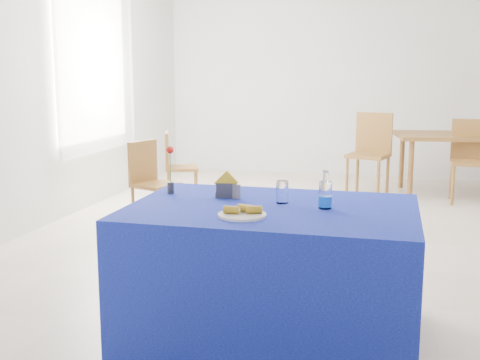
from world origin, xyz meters
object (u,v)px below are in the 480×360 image
object	(u,v)px
blue_table	(271,271)
chair_win_a	(150,177)
chair_bg_right	(470,155)
water_bottle	(325,196)
chair_bg_left	(371,148)
chair_win_b	(175,162)
plate	(242,215)
oak_table	(457,140)

from	to	relation	value
blue_table	chair_win_a	bearing A→B (deg)	127.03
chair_bg_right	water_bottle	bearing A→B (deg)	-104.42
blue_table	chair_bg_right	size ratio (longest dim) A/B	1.66
chair_win_a	blue_table	bearing A→B (deg)	-121.70
water_bottle	chair_bg_right	xyz separation A→B (m)	(1.24, 4.13, -0.27)
chair_bg_left	chair_bg_right	xyz separation A→B (m)	(1.14, -0.13, -0.03)
chair_bg_right	chair_win_b	xyz separation A→B (m)	(-3.31, -0.92, -0.08)
blue_table	water_bottle	size ratio (longest dim) A/B	7.44
plate	blue_table	xyz separation A→B (m)	(0.10, 0.28, -0.39)
chair_win_b	oak_table	bearing A→B (deg)	-87.20
water_bottle	chair_win_b	bearing A→B (deg)	122.82
plate	blue_table	world-z (taller)	plate
oak_table	chair_win_a	distance (m)	3.91
oak_table	chair_bg_left	bearing A→B (deg)	-163.01
chair_win_b	blue_table	bearing A→B (deg)	-171.52
blue_table	water_bottle	world-z (taller)	water_bottle
chair_win_a	chair_win_b	xyz separation A→B (m)	(-0.12, 1.03, -0.00)
plate	chair_bg_left	world-z (taller)	chair_bg_left
blue_table	chair_bg_right	world-z (taller)	chair_bg_right
chair_bg_right	chair_win_a	size ratio (longest dim) A/B	1.15
plate	chair_bg_left	distance (m)	4.59
chair_bg_left	chair_win_b	distance (m)	2.41
plate	chair_bg_right	size ratio (longest dim) A/B	0.26
chair_bg_left	chair_bg_right	world-z (taller)	chair_bg_left
oak_table	plate	bearing A→B (deg)	-107.33
plate	water_bottle	size ratio (longest dim) A/B	1.18
water_bottle	chair_bg_left	bearing A→B (deg)	88.70
water_bottle	chair_win_b	world-z (taller)	water_bottle
water_bottle	chair_bg_right	bearing A→B (deg)	73.34
oak_table	chair_win_a	bearing A→B (deg)	-142.04
blue_table	chair_bg_right	bearing A→B (deg)	69.78
blue_table	chair_win_a	world-z (taller)	chair_win_a
chair_bg_right	chair_win_a	distance (m)	3.74
plate	oak_table	distance (m)	5.11
plate	chair_bg_right	xyz separation A→B (m)	(1.63, 4.43, -0.21)
oak_table	chair_bg_right	bearing A→B (deg)	-75.65
plate	chair_win_b	world-z (taller)	chair_win_b
chair_win_b	water_bottle	bearing A→B (deg)	-167.50
chair_bg_right	chair_win_a	bearing A→B (deg)	-146.20
plate	chair_bg_right	distance (m)	4.73
blue_table	water_bottle	xyz separation A→B (m)	(0.29, 0.02, 0.45)
oak_table	chair_bg_left	size ratio (longest dim) A/B	1.54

